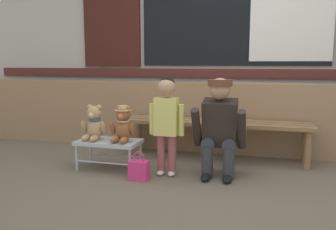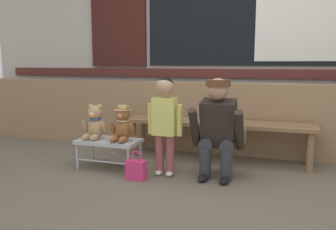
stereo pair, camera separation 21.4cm
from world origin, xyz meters
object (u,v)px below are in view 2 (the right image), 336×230
at_px(small_display_bench, 109,143).
at_px(handbag_on_ground, 136,169).
at_px(adult_crouching, 219,128).
at_px(teddy_bear_plain, 95,123).
at_px(wooden_bench_long, 217,127).
at_px(teddy_bear_with_hat, 123,124).
at_px(child_standing, 165,115).

bearing_deg(small_display_bench, handbag_on_ground, -30.22).
relative_size(adult_crouching, handbag_on_ground, 3.49).
height_order(teddy_bear_plain, adult_crouching, adult_crouching).
bearing_deg(wooden_bench_long, teddy_bear_plain, -149.90).
bearing_deg(adult_crouching, teddy_bear_plain, -176.56).
xyz_separation_m(teddy_bear_plain, teddy_bear_with_hat, (0.32, 0.00, 0.01)).
distance_m(small_display_bench, child_standing, 0.71).
relative_size(teddy_bear_with_hat, child_standing, 0.38).
distance_m(wooden_bench_long, teddy_bear_with_hat, 1.08).
relative_size(wooden_bench_long, handbag_on_ground, 7.72).
height_order(teddy_bear_with_hat, handbag_on_ground, teddy_bear_with_hat).
bearing_deg(teddy_bear_plain, adult_crouching, 3.44).
xyz_separation_m(wooden_bench_long, handbag_on_ground, (-0.58, -0.92, -0.28)).
bearing_deg(child_standing, adult_crouching, 12.65).
distance_m(child_standing, handbag_on_ground, 0.58).
bearing_deg(adult_crouching, teddy_bear_with_hat, -175.47).
distance_m(wooden_bench_long, child_standing, 0.83).
distance_m(adult_crouching, handbag_on_ground, 0.87).
relative_size(small_display_bench, teddy_bear_with_hat, 1.76).
bearing_deg(wooden_bench_long, child_standing, -117.62).
xyz_separation_m(child_standing, adult_crouching, (0.50, 0.11, -0.11)).
bearing_deg(child_standing, small_display_bench, 176.91).
bearing_deg(teddy_bear_with_hat, child_standing, -4.40).
bearing_deg(adult_crouching, wooden_bench_long, 102.72).
bearing_deg(adult_crouching, small_display_bench, -176.00).
relative_size(small_display_bench, handbag_on_ground, 2.35).
bearing_deg(wooden_bench_long, small_display_bench, -146.02).
relative_size(teddy_bear_plain, child_standing, 0.38).
relative_size(small_display_bench, child_standing, 0.67).
distance_m(wooden_bench_long, small_display_bench, 1.21).
distance_m(teddy_bear_plain, adult_crouching, 1.30).
bearing_deg(wooden_bench_long, adult_crouching, -77.28).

